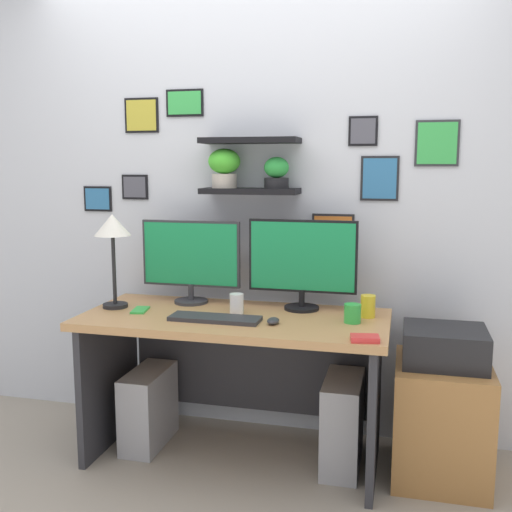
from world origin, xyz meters
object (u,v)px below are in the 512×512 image
at_px(drawer_cabinet, 441,420).
at_px(printer, 444,346).
at_px(coffee_mug, 352,313).
at_px(water_cup, 368,306).
at_px(computer_tower_right, 343,423).
at_px(computer_mouse, 273,321).
at_px(computer_tower_left, 149,407).
at_px(desk_lamp, 113,233).
at_px(cell_phone, 140,310).
at_px(keyboard, 215,318).
at_px(scissors_tray, 365,338).
at_px(desk, 237,354).
at_px(monitor_right, 302,261).
at_px(monitor_left, 191,258).
at_px(pen_cup, 237,304).

bearing_deg(drawer_cabinet, printer, -90.00).
xyz_separation_m(coffee_mug, water_cup, (0.06, 0.12, 0.01)).
height_order(water_cup, computer_tower_right, water_cup).
height_order(computer_mouse, computer_tower_left, computer_mouse).
bearing_deg(desk_lamp, computer_mouse, -7.84).
bearing_deg(computer_tower_left, cell_phone, -94.16).
height_order(keyboard, drawer_cabinet, keyboard).
distance_m(scissors_tray, printer, 0.51).
bearing_deg(computer_mouse, keyboard, -178.92).
xyz_separation_m(desk_lamp, computer_tower_right, (1.20, 0.03, -0.92)).
bearing_deg(water_cup, computer_mouse, -150.81).
relative_size(printer, computer_tower_right, 0.84).
bearing_deg(computer_mouse, desk, 144.45).
height_order(monitor_right, water_cup, monitor_right).
distance_m(desk_lamp, computer_tower_right, 1.51).
relative_size(monitor_right, cell_phone, 4.00).
bearing_deg(water_cup, desk, -173.11).
xyz_separation_m(monitor_right, scissors_tray, (0.36, -0.50, -0.24)).
distance_m(coffee_mug, computer_tower_left, 1.22).
bearing_deg(printer, desk_lamp, -178.04).
xyz_separation_m(monitor_left, drawer_cabinet, (1.31, -0.15, -0.71)).
xyz_separation_m(water_cup, computer_tower_left, (-1.14, -0.10, -0.60)).
bearing_deg(desk_lamp, desk, 3.34).
height_order(desk, printer, desk).
relative_size(water_cup, printer, 0.29).
height_order(monitor_left, water_cup, monitor_left).
xyz_separation_m(keyboard, pen_cup, (0.06, 0.16, 0.04)).
height_order(desk_lamp, computer_tower_right, desk_lamp).
height_order(keyboard, pen_cup, pen_cup).
bearing_deg(coffee_mug, water_cup, 62.29).
xyz_separation_m(desk_lamp, scissors_tray, (1.31, -0.29, -0.38)).
distance_m(cell_phone, computer_tower_left, 0.55).
relative_size(cell_phone, computer_tower_right, 0.31).
xyz_separation_m(desk, coffee_mug, (0.58, -0.04, 0.26)).
height_order(printer, computer_tower_left, printer).
bearing_deg(scissors_tray, printer, 45.22).
bearing_deg(water_cup, computer_tower_left, -175.07).
distance_m(pen_cup, computer_tower_left, 0.77).
bearing_deg(water_cup, desk_lamp, -174.89).
bearing_deg(keyboard, coffee_mug, 10.50).
distance_m(desk_lamp, computer_tower_left, 0.95).
xyz_separation_m(keyboard, printer, (1.07, 0.18, -0.11)).
bearing_deg(scissors_tray, water_cup, 91.87).
height_order(computer_mouse, pen_cup, pen_cup).
xyz_separation_m(desk, scissors_tray, (0.66, -0.33, 0.23)).
relative_size(monitor_right, keyboard, 1.27).
bearing_deg(desk, scissors_tray, -26.79).
bearing_deg(pen_cup, desk_lamp, -177.09).
bearing_deg(cell_phone, desk_lamp, 155.43).
height_order(desk_lamp, computer_tower_left, desk_lamp).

